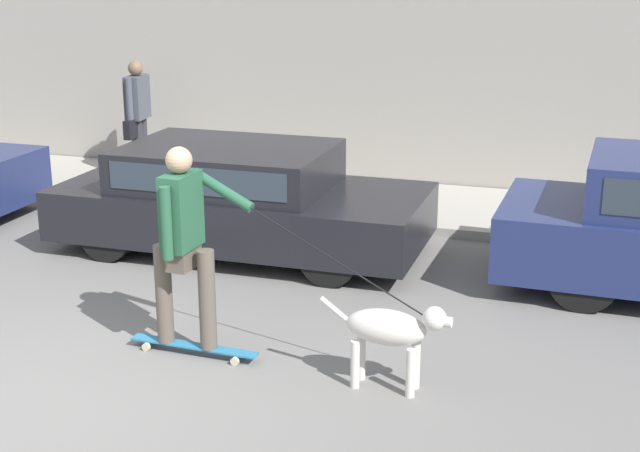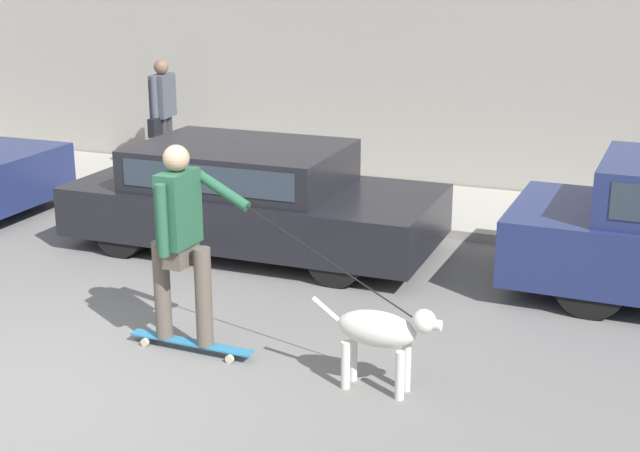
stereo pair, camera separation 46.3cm
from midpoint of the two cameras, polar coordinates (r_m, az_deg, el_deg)
ground_plane at (r=7.17m, az=-16.01°, el=-10.24°), size 36.00×36.00×0.00m
back_wall at (r=12.88m, az=3.09°, el=12.75°), size 32.00×0.30×4.53m
sidewalk_curb at (r=12.10m, az=1.09°, el=1.89°), size 30.00×2.11×0.11m
parked_car_1 at (r=10.01m, az=-3.09°, el=1.79°), size 4.09×1.82×1.19m
dog at (r=6.77m, az=5.91°, el=-6.82°), size 1.04×0.30×0.72m
skateboarder at (r=7.28m, az=-7.07°, el=-0.70°), size 2.61×0.58×1.76m
pedestrian_with_bag at (r=13.15m, az=-9.02°, el=7.23°), size 0.26×0.75×1.66m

